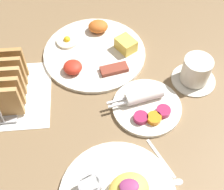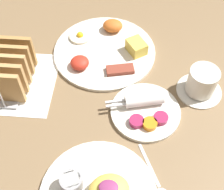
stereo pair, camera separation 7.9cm
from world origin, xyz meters
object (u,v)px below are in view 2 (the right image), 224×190
plate_breakfast (106,50)px  toast_rack (10,70)px  coffee_cup (202,83)px  plate_condiments (145,110)px

plate_breakfast → toast_rack: (-0.24, -0.13, 0.04)m
plate_breakfast → coffee_cup: bearing=-25.7°
plate_breakfast → toast_rack: 0.28m
toast_rack → coffee_cup: size_ratio=1.50×
plate_condiments → toast_rack: bearing=168.7°
coffee_cup → plate_condiments: bearing=-150.6°
coffee_cup → toast_rack: bearing=-179.0°
toast_rack → plate_breakfast: bearing=29.6°
toast_rack → coffee_cup: toast_rack is taller
toast_rack → coffee_cup: (0.50, 0.01, -0.02)m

